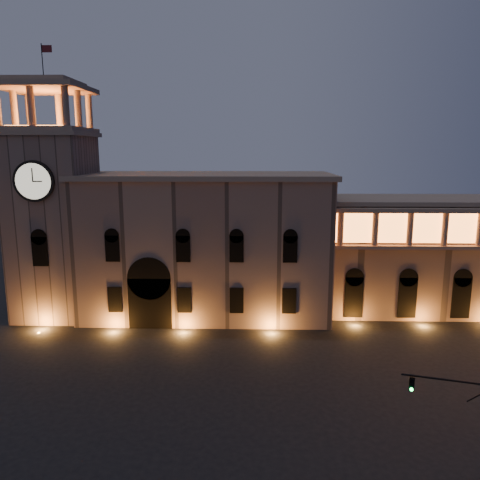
{
  "coord_description": "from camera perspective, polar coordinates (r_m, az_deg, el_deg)",
  "views": [
    {
      "loc": [
        3.58,
        -35.17,
        20.46
      ],
      "look_at": [
        2.39,
        16.0,
        10.53
      ],
      "focal_mm": 35.0,
      "sensor_mm": 36.0,
      "label": 1
    }
  ],
  "objects": [
    {
      "name": "colonnade_wing",
      "position": [
        66.87,
        26.46,
        -1.51
      ],
      "size": [
        40.6,
        11.5,
        14.5
      ],
      "color": "#806252",
      "rests_on": "ground"
    },
    {
      "name": "ground",
      "position": [
        40.84,
        -4.11,
        -19.11
      ],
      "size": [
        160.0,
        160.0,
        0.0
      ],
      "primitive_type": "plane",
      "color": "black",
      "rests_on": "ground"
    },
    {
      "name": "traffic_light",
      "position": [
        33.29,
        26.75,
        -19.82
      ],
      "size": [
        5.46,
        1.74,
        7.72
      ],
      "rotation": [
        0.0,
        0.0,
        -0.26
      ],
      "color": "black",
      "rests_on": "ground"
    },
    {
      "name": "clock_tower",
      "position": [
        61.61,
        -21.72,
        2.77
      ],
      "size": [
        9.8,
        9.8,
        32.4
      ],
      "color": "#856757",
      "rests_on": "ground"
    },
    {
      "name": "government_building",
      "position": [
        58.56,
        -4.24,
        -0.57
      ],
      "size": [
        30.8,
        12.8,
        17.6
      ],
      "color": "#856757",
      "rests_on": "ground"
    }
  ]
}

